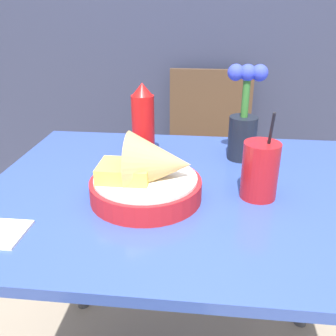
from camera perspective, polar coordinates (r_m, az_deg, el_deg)
The scene contains 6 objects.
dining_table at distance 1.02m, azimuth 2.83°, elevation -8.79°, with size 1.03×0.80×0.77m.
chair_far_window at distance 1.86m, azimuth 6.18°, elevation 2.77°, with size 0.40×0.40×0.91m.
food_basket at distance 0.88m, azimuth -2.76°, elevation -1.37°, with size 0.27×0.27×0.17m.
ketchup_bottle at distance 1.11m, azimuth -3.82°, elevation 6.95°, with size 0.07×0.07×0.23m.
drink_cup at distance 0.91m, azimuth 13.81°, elevation -0.61°, with size 0.09×0.09×0.22m.
flower_vase at distance 1.12m, azimuth 11.45°, elevation 6.97°, with size 0.11×0.08×0.28m.
Camera 1 is at (0.04, -0.85, 1.20)m, focal length 40.00 mm.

